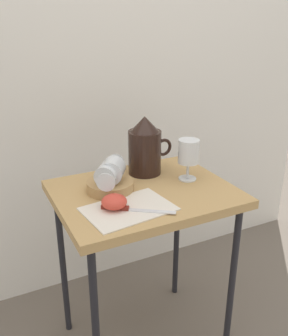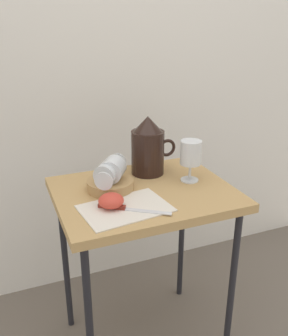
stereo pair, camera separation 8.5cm
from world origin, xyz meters
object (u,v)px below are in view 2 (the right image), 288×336
pitcher (148,151)px  wine_glass_tipped_far (112,170)px  table (144,207)px  wine_glass_tipped_near (108,171)px  knife (123,208)px  apple_half_left (111,201)px  wine_glass_upright (191,155)px  basket_tray (110,185)px

pitcher → wine_glass_tipped_far: 0.19m
table → wine_glass_tipped_near: 0.18m
knife → apple_half_left: bearing=135.8°
wine_glass_upright → apple_half_left: size_ratio=1.90×
wine_glass_upright → wine_glass_tipped_near: bearing=175.0°
basket_tray → wine_glass_upright: bearing=-7.0°
basket_tray → apple_half_left: apple_half_left is taller
wine_glass_upright → apple_half_left: (-0.32, -0.10, -0.07)m
apple_half_left → basket_tray: bearing=73.8°
pitcher → knife: 0.32m
wine_glass_upright → knife: wine_glass_upright is taller
table → wine_glass_upright: bearing=3.7°
apple_half_left → wine_glass_tipped_far: bearing=70.4°
wine_glass_tipped_far → apple_half_left: bearing=-109.6°
pitcher → apple_half_left: (-0.21, -0.22, -0.06)m
wine_glass_tipped_far → apple_half_left: (-0.04, -0.12, -0.05)m
pitcher → apple_half_left: size_ratio=2.78×
knife → wine_glass_tipped_near: bearing=90.0°
wine_glass_tipped_far → table: bearing=-21.2°
basket_tray → knife: bearing=-93.0°
basket_tray → knife: 0.16m
table → basket_tray: bearing=155.9°
basket_tray → apple_half_left: (-0.04, -0.13, 0.01)m
wine_glass_upright → wine_glass_tipped_far: 0.28m
table → pitcher: bearing=62.5°
pitcher → wine_glass_upright: 0.16m
wine_glass_tipped_far → knife: bearing=-95.3°
wine_glass_tipped_far → knife: size_ratio=0.79×
basket_tray → table: bearing=-24.1°
wine_glass_upright → wine_glass_tipped_near: wine_glass_upright is taller
pitcher → apple_half_left: 0.31m
table → wine_glass_tipped_near: size_ratio=4.31×
basket_tray → pitcher: bearing=26.6°
table → wine_glass_tipped_near: wine_glass_tipped_near is taller
table → knife: size_ratio=3.41×
table → wine_glass_upright: 0.24m
knife → pitcher: bearing=53.5°
pitcher → wine_glass_upright: (0.11, -0.12, 0.01)m
pitcher → knife: pitcher is taller
table → apple_half_left: apple_half_left is taller
table → knife: 0.18m
basket_tray → wine_glass_tipped_far: (0.01, -0.01, 0.06)m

